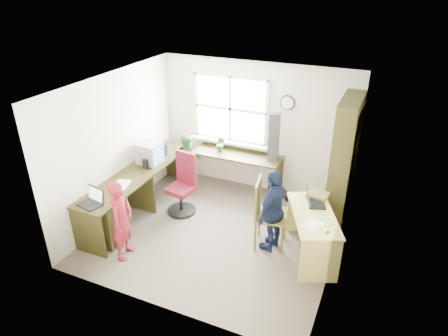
% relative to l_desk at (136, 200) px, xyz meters
% --- Properties ---
extents(room, '(3.64, 3.44, 2.44)m').
position_rel_l_desk_xyz_m(room, '(1.32, 0.38, 0.76)').
color(room, '#4F483E').
rests_on(room, ground).
extents(l_desk, '(2.38, 2.95, 0.75)m').
position_rel_l_desk_xyz_m(l_desk, '(0.00, 0.00, 0.00)').
color(l_desk, '#2E2C12').
rests_on(l_desk, ground).
extents(right_desk, '(1.01, 1.35, 0.71)m').
position_rel_l_desk_xyz_m(right_desk, '(2.76, 0.35, 0.06)').
color(right_desk, '#E1DC70').
rests_on(right_desk, ground).
extents(bookshelf, '(0.30, 1.02, 2.10)m').
position_rel_l_desk_xyz_m(bookshelf, '(2.96, 1.47, 0.55)').
color(bookshelf, '#2E2C12').
rests_on(bookshelf, ground).
extents(swivel_chair, '(0.56, 0.56, 1.06)m').
position_rel_l_desk_xyz_m(swivel_chair, '(0.48, 0.68, 0.00)').
color(swivel_chair, black).
rests_on(swivel_chair, ground).
extents(wooden_chair, '(0.54, 0.54, 1.07)m').
position_rel_l_desk_xyz_m(wooden_chair, '(2.07, 0.34, 0.13)').
color(wooden_chair, brown).
rests_on(wooden_chair, ground).
extents(crt_monitor, '(0.40, 0.36, 0.38)m').
position_rel_l_desk_xyz_m(crt_monitor, '(-0.18, 0.74, 0.49)').
color(crt_monitor, '#9E9DA2').
rests_on(crt_monitor, l_desk).
extents(laptop_left, '(0.39, 0.34, 0.23)m').
position_rel_l_desk_xyz_m(laptop_left, '(-0.21, -0.73, 0.35)').
color(laptop_left, black).
rests_on(laptop_left, l_desk).
extents(laptop_right, '(0.37, 0.40, 0.23)m').
position_rel_l_desk_xyz_m(laptop_right, '(2.70, 0.61, 0.31)').
color(laptop_right, black).
rests_on(laptop_right, right_desk).
extents(speaker_a, '(0.09, 0.09, 0.17)m').
position_rel_l_desk_xyz_m(speaker_a, '(-0.14, 0.55, 0.38)').
color(speaker_a, black).
rests_on(speaker_a, l_desk).
extents(speaker_b, '(0.10, 0.10, 0.19)m').
position_rel_l_desk_xyz_m(speaker_b, '(-0.15, 1.15, 0.39)').
color(speaker_b, black).
rests_on(speaker_b, l_desk).
extents(cd_tower, '(0.20, 0.18, 0.87)m').
position_rel_l_desk_xyz_m(cd_tower, '(1.73, 1.72, 0.73)').
color(cd_tower, black).
rests_on(cd_tower, l_desk).
extents(game_box, '(0.34, 0.34, 0.06)m').
position_rel_l_desk_xyz_m(game_box, '(2.72, 0.86, 0.28)').
color(game_box, red).
rests_on(game_box, right_desk).
extents(paper_a, '(0.30, 0.37, 0.00)m').
position_rel_l_desk_xyz_m(paper_a, '(-0.18, -0.09, 0.30)').
color(paper_a, white).
rests_on(paper_a, l_desk).
extents(paper_b, '(0.30, 0.34, 0.00)m').
position_rel_l_desk_xyz_m(paper_b, '(2.82, 0.08, 0.25)').
color(paper_b, white).
rests_on(paper_b, right_desk).
extents(potted_plant, '(0.19, 0.17, 0.30)m').
position_rel_l_desk_xyz_m(potted_plant, '(0.74, 1.68, 0.44)').
color(potted_plant, '#29672D').
rests_on(potted_plant, l_desk).
extents(person_red, '(0.38, 0.49, 1.21)m').
position_rel_l_desk_xyz_m(person_red, '(0.29, -0.75, 0.15)').
color(person_red, maroon).
rests_on(person_red, ground).
extents(person_green, '(0.63, 0.69, 1.16)m').
position_rel_l_desk_xyz_m(person_green, '(0.27, 1.30, 0.12)').
color(person_green, '#337F32').
rests_on(person_green, ground).
extents(person_navy, '(0.48, 0.81, 1.29)m').
position_rel_l_desk_xyz_m(person_navy, '(2.20, 0.29, 0.19)').
color(person_navy, '#121B39').
rests_on(person_navy, ground).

